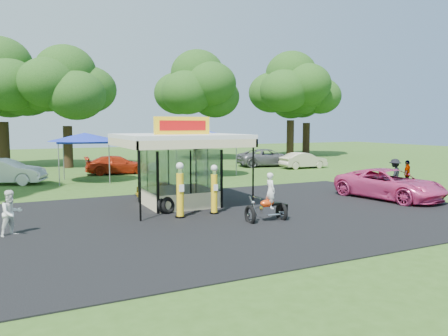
{
  "coord_description": "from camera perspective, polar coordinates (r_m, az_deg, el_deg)",
  "views": [
    {
      "loc": [
        -9.02,
        -14.18,
        3.84
      ],
      "look_at": [
        -0.13,
        4.0,
        1.8
      ],
      "focal_mm": 35.0,
      "sensor_mm": 36.0,
      "label": 1
    }
  ],
  "objects": [
    {
      "name": "bg_car_a",
      "position": [
        31.18,
        -26.81,
        -0.43
      ],
      "size": [
        5.28,
        3.44,
        1.64
      ],
      "primitive_type": "imported",
      "rotation": [
        0.0,
        0.0,
        1.2
      ],
      "color": "white",
      "rests_on": "ground"
    },
    {
      "name": "oak_far_f",
      "position": [
        55.59,
        10.78,
        8.91
      ],
      "size": [
        9.06,
        9.06,
        10.92
      ],
      "color": "black",
      "rests_on": "ground"
    },
    {
      "name": "gas_pump_left",
      "position": [
        17.88,
        -5.75,
        -3.08
      ],
      "size": [
        0.43,
        0.43,
        2.31
      ],
      "color": "black",
      "rests_on": "ground"
    },
    {
      "name": "bg_car_b",
      "position": [
        34.73,
        -13.73,
        0.4
      ],
      "size": [
        5.04,
        2.46,
        1.41
      ],
      "primitive_type": "imported",
      "rotation": [
        0.0,
        0.0,
        1.47
      ],
      "color": "red",
      "rests_on": "ground"
    },
    {
      "name": "oak_far_e",
      "position": [
        52.05,
        8.74,
        9.87
      ],
      "size": [
        10.06,
        10.06,
        11.97
      ],
      "color": "black",
      "rests_on": "ground"
    },
    {
      "name": "oak_far_d",
      "position": [
        47.15,
        -3.48,
        9.92
      ],
      "size": [
        9.6,
        9.6,
        11.42
      ],
      "color": "black",
      "rests_on": "ground"
    },
    {
      "name": "spectator_east_a",
      "position": [
        27.44,
        21.4,
        -0.77
      ],
      "size": [
        1.37,
        1.16,
        1.84
      ],
      "primitive_type": "imported",
      "rotation": [
        0.0,
        0.0,
        3.63
      ],
      "color": "black",
      "rests_on": "ground"
    },
    {
      "name": "tent_east",
      "position": [
        32.49,
        -2.31,
        4.36
      ],
      "size": [
        4.84,
        4.84,
        3.38
      ],
      "rotation": [
        0.0,
        0.0,
        0.39
      ],
      "color": "gray",
      "rests_on": "ground"
    },
    {
      "name": "spare_tires",
      "position": [
        18.92,
        -7.59,
        -4.85
      ],
      "size": [
        0.96,
        0.85,
        0.78
      ],
      "rotation": [
        0.0,
        0.0,
        0.5
      ],
      "color": "black",
      "rests_on": "ground"
    },
    {
      "name": "motorcycle",
      "position": [
        17.35,
        5.89,
        -4.42
      ],
      "size": [
        1.71,
        0.85,
        2.02
      ],
      "rotation": [
        0.0,
        0.0,
        -0.03
      ],
      "color": "black",
      "rests_on": "ground"
    },
    {
      "name": "ground",
      "position": [
        17.24,
        6.28,
        -7.16
      ],
      "size": [
        120.0,
        120.0,
        0.0
      ],
      "primitive_type": "plane",
      "color": "#315219",
      "rests_on": "ground"
    },
    {
      "name": "oak_far_c",
      "position": [
        40.97,
        -19.91,
        9.3
      ],
      "size": [
        8.86,
        8.86,
        10.44
      ],
      "color": "black",
      "rests_on": "ground"
    },
    {
      "name": "asphalt_apron",
      "position": [
        18.92,
        3.02,
        -5.91
      ],
      "size": [
        20.0,
        14.0,
        0.04
      ],
      "primitive_type": "cube",
      "color": "black",
      "rests_on": "ground"
    },
    {
      "name": "kiosk_car",
      "position": [
        22.76,
        -7.81,
        -2.8
      ],
      "size": [
        2.82,
        1.13,
        0.96
      ],
      "primitive_type": "imported",
      "rotation": [
        0.0,
        0.0,
        1.57
      ],
      "color": "yellow",
      "rests_on": "ground"
    },
    {
      "name": "spectator_west",
      "position": [
        16.72,
        -26.04,
        -5.32
      ],
      "size": [
        0.98,
        0.92,
        1.6
      ],
      "primitive_type": "imported",
      "rotation": [
        0.0,
        0.0,
        0.53
      ],
      "color": "white",
      "rests_on": "ground"
    },
    {
      "name": "oak_far_b",
      "position": [
        43.72,
        -27.12,
        9.48
      ],
      "size": [
        9.41,
        9.41,
        11.23
      ],
      "color": "black",
      "rests_on": "ground"
    },
    {
      "name": "gas_pump_right",
      "position": [
        18.6,
        -1.29,
        -2.97
      ],
      "size": [
        0.4,
        0.4,
        2.13
      ],
      "color": "black",
      "rests_on": "ground"
    },
    {
      "name": "bg_car_d",
      "position": [
        40.14,
        5.79,
        1.36
      ],
      "size": [
        6.09,
        3.63,
        1.59
      ],
      "primitive_type": "imported",
      "rotation": [
        0.0,
        0.0,
        1.39
      ],
      "color": "#5C5C5F",
      "rests_on": "ground"
    },
    {
      "name": "pink_sedan",
      "position": [
        23.88,
        20.82,
        -2.0
      ],
      "size": [
        3.42,
        5.94,
        1.56
      ],
      "primitive_type": "imported",
      "rotation": [
        0.0,
        0.0,
        0.15
      ],
      "color": "#D83A7B",
      "rests_on": "ground"
    },
    {
      "name": "a_frame_sign",
      "position": [
        24.09,
        24.38,
        -2.79
      ],
      "size": [
        0.56,
        0.57,
        0.95
      ],
      "rotation": [
        0.0,
        0.0,
        0.2
      ],
      "color": "#593819",
      "rests_on": "ground"
    },
    {
      "name": "gas_station_kiosk",
      "position": [
        20.53,
        -5.93,
        -0.04
      ],
      "size": [
        5.4,
        5.4,
        4.18
      ],
      "color": "white",
      "rests_on": "ground"
    },
    {
      "name": "tent_west",
      "position": [
        30.46,
        -17.71,
        3.83
      ],
      "size": [
        4.69,
        4.69,
        3.28
      ],
      "rotation": [
        0.0,
        0.0,
        -0.2
      ],
      "color": "gray",
      "rests_on": "ground"
    },
    {
      "name": "bg_car_e",
      "position": [
        38.74,
        10.34,
        0.99
      ],
      "size": [
        4.24,
        1.54,
        1.39
      ],
      "primitive_type": "imported",
      "rotation": [
        0.0,
        0.0,
        1.55
      ],
      "color": "beige",
      "rests_on": "ground"
    },
    {
      "name": "spectator_east_b",
      "position": [
        28.91,
        22.8,
        -0.68
      ],
      "size": [
        1.04,
        0.85,
        1.66
      ],
      "primitive_type": "imported",
      "rotation": [
        0.0,
        0.0,
        3.68
      ],
      "color": "gray",
      "rests_on": "ground"
    }
  ]
}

